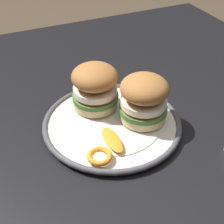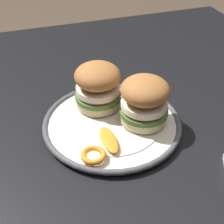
% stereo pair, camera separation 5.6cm
% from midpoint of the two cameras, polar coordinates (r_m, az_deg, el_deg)
% --- Properties ---
extents(dining_table, '(1.31, 1.09, 0.71)m').
position_cam_midpoint_polar(dining_table, '(0.73, 4.20, -10.09)').
color(dining_table, black).
rests_on(dining_table, ground).
extents(dinner_plate, '(0.29, 0.29, 0.02)m').
position_cam_midpoint_polar(dinner_plate, '(0.70, -2.31, -2.07)').
color(dinner_plate, silver).
rests_on(dinner_plate, dining_table).
extents(sandwich_half_left, '(0.14, 0.14, 0.10)m').
position_cam_midpoint_polar(sandwich_half_left, '(0.71, -5.26, 4.45)').
color(sandwich_half_left, beige).
rests_on(sandwich_half_left, dinner_plate).
extents(sandwich_half_right, '(0.14, 0.14, 0.10)m').
position_cam_midpoint_polar(sandwich_half_right, '(0.67, 3.16, 2.39)').
color(sandwich_half_right, beige).
rests_on(sandwich_half_right, dinner_plate).
extents(orange_peel_curled, '(0.07, 0.07, 0.01)m').
position_cam_midpoint_polar(orange_peel_curled, '(0.61, -4.84, -7.76)').
color(orange_peel_curled, orange).
rests_on(orange_peel_curled, dinner_plate).
extents(orange_peel_strip_long, '(0.08, 0.03, 0.01)m').
position_cam_midpoint_polar(orange_peel_strip_long, '(0.64, -2.49, -4.91)').
color(orange_peel_strip_long, orange).
rests_on(orange_peel_strip_long, dinner_plate).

